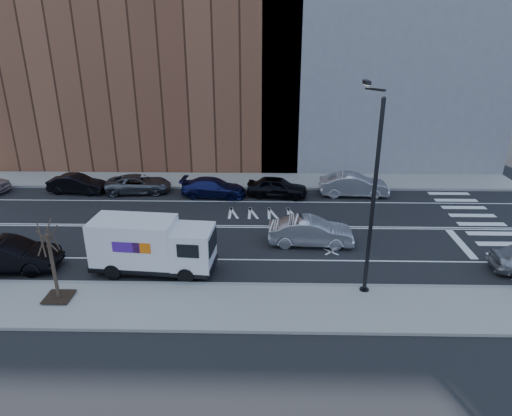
{
  "coord_description": "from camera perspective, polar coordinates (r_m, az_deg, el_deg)",
  "views": [
    {
      "loc": [
        2.32,
        -25.86,
        11.68
      ],
      "look_at": [
        1.78,
        -0.35,
        1.4
      ],
      "focal_mm": 32.0,
      "sensor_mm": 36.0,
      "label": 1
    }
  ],
  "objects": [
    {
      "name": "ground",
      "position": [
        28.47,
        -3.57,
        -2.32
      ],
      "size": [
        120.0,
        120.0,
        0.0
      ],
      "primitive_type": "plane",
      "color": "black",
      "rests_on": "ground"
    },
    {
      "name": "near_parked_rear_a",
      "position": [
        26.4,
        -28.65,
        -5.19
      ],
      "size": [
        5.16,
        2.0,
        1.68
      ],
      "primitive_type": "imported",
      "rotation": [
        0.0,
        0.0,
        1.62
      ],
      "color": "black",
      "rests_on": "ground"
    },
    {
      "name": "curb_far",
      "position": [
        34.92,
        -2.67,
        2.53
      ],
      "size": [
        44.0,
        0.25,
        0.17
      ],
      "primitive_type": "cube",
      "color": "gray",
      "rests_on": "ground"
    },
    {
      "name": "far_parked_e",
      "position": [
        33.11,
        2.67,
        2.63
      ],
      "size": [
        4.56,
        2.33,
        1.48
      ],
      "primitive_type": "imported",
      "rotation": [
        0.0,
        0.0,
        1.43
      ],
      "color": "black",
      "rests_on": "ground"
    },
    {
      "name": "curb_near",
      "position": [
        22.26,
        -5.02,
        -9.54
      ],
      "size": [
        44.0,
        0.25,
        0.17
      ],
      "primitive_type": "cube",
      "color": "gray",
      "rests_on": "ground"
    },
    {
      "name": "streetlight",
      "position": [
        20.6,
        14.28,
        2.56
      ],
      "size": [
        0.44,
        4.02,
        9.34
      ],
      "color": "black",
      "rests_on": "ground"
    },
    {
      "name": "sidewalk_near",
      "position": [
        20.76,
        -5.54,
        -12.15
      ],
      "size": [
        44.0,
        3.6,
        0.15
      ],
      "primitive_type": "cube",
      "color": "gray",
      "rests_on": "ground"
    },
    {
      "name": "far_parked_d",
      "position": [
        33.31,
        -5.33,
        2.57
      ],
      "size": [
        4.85,
        2.35,
        1.36
      ],
      "primitive_type": "imported",
      "rotation": [
        0.0,
        0.0,
        1.48
      ],
      "color": "#151A4B",
      "rests_on": "ground"
    },
    {
      "name": "far_parked_b",
      "position": [
        36.42,
        -21.47,
        2.81
      ],
      "size": [
        4.3,
        1.87,
        1.38
      ],
      "primitive_type": "imported",
      "rotation": [
        0.0,
        0.0,
        1.47
      ],
      "color": "black",
      "rests_on": "ground"
    },
    {
      "name": "driving_sedan",
      "position": [
        26.05,
        6.85,
        -2.94
      ],
      "size": [
        4.84,
        1.86,
        1.57
      ],
      "primitive_type": "imported",
      "rotation": [
        0.0,
        0.0,
        1.53
      ],
      "color": "#AEAEB3",
      "rests_on": "ground"
    },
    {
      "name": "bldg_brick",
      "position": [
        42.73,
        -13.64,
        20.47
      ],
      "size": [
        26.0,
        10.0,
        22.0
      ],
      "primitive_type": "cube",
      "color": "brown",
      "rests_on": "ground"
    },
    {
      "name": "sidewalk_far",
      "position": [
        36.62,
        -2.49,
        3.45
      ],
      "size": [
        44.0,
        3.6,
        0.15
      ],
      "primitive_type": "cube",
      "color": "gray",
      "rests_on": "ground"
    },
    {
      "name": "road_markings",
      "position": [
        28.47,
        -3.57,
        -2.31
      ],
      "size": [
        40.0,
        8.6,
        0.01
      ],
      "primitive_type": null,
      "color": "white",
      "rests_on": "ground"
    },
    {
      "name": "far_parked_f",
      "position": [
        34.06,
        12.13,
        2.84
      ],
      "size": [
        4.98,
        1.84,
        1.63
      ],
      "primitive_type": "imported",
      "rotation": [
        0.0,
        0.0,
        1.55
      ],
      "color": "#B3B2B7",
      "rests_on": "ground"
    },
    {
      "name": "far_parked_c",
      "position": [
        35.09,
        -14.48,
        2.93
      ],
      "size": [
        4.94,
        2.62,
        1.32
      ],
      "primitive_type": "imported",
      "rotation": [
        0.0,
        0.0,
        1.66
      ],
      "color": "#54565C",
      "rests_on": "ground"
    },
    {
      "name": "crosswalk",
      "position": [
        31.5,
        26.87,
        -2.32
      ],
      "size": [
        3.0,
        14.0,
        0.01
      ],
      "primitive_type": null,
      "color": "white",
      "rests_on": "ground"
    },
    {
      "name": "fedex_van",
      "position": [
        23.37,
        -12.89,
        -4.55
      ],
      "size": [
        6.3,
        2.62,
        2.81
      ],
      "rotation": [
        0.0,
        0.0,
        -0.09
      ],
      "color": "black",
      "rests_on": "ground"
    },
    {
      "name": "street_tree",
      "position": [
        22.28,
        -23.9,
        -7.45
      ],
      "size": [
        1.2,
        1.2,
        3.75
      ],
      "color": "black",
      "rests_on": "ground"
    },
    {
      "name": "bldg_concrete",
      "position": [
        42.6,
        15.62,
        22.99
      ],
      "size": [
        20.0,
        10.0,
        26.0
      ],
      "primitive_type": "cube",
      "color": "slate",
      "rests_on": "ground"
    }
  ]
}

